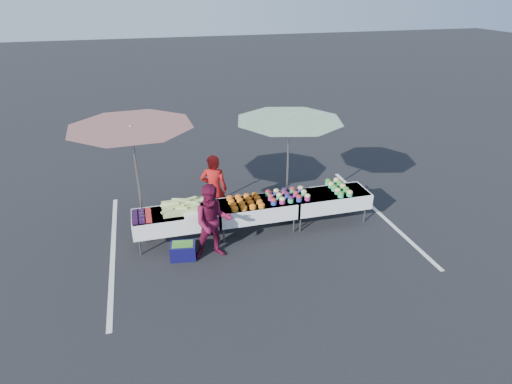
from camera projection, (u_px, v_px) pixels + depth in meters
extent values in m
plane|color=black|center=(256.00, 230.00, 9.96)|extent=(80.00, 80.00, 0.00)
cube|color=silver|center=(113.00, 251.00, 9.21)|extent=(0.10, 5.00, 0.00)
cube|color=silver|center=(379.00, 213.00, 10.72)|extent=(0.10, 5.00, 0.00)
cube|color=white|center=(176.00, 213.00, 9.22)|extent=(1.80, 0.75, 0.04)
cube|color=white|center=(176.00, 219.00, 9.29)|extent=(1.86, 0.81, 0.36)
cylinder|color=slate|center=(140.00, 247.00, 9.00)|extent=(0.04, 0.04, 0.39)
cylinder|color=slate|center=(139.00, 232.00, 9.51)|extent=(0.04, 0.04, 0.39)
cylinder|color=slate|center=(217.00, 236.00, 9.39)|extent=(0.04, 0.04, 0.39)
cylinder|color=slate|center=(212.00, 223.00, 9.90)|extent=(0.04, 0.04, 0.39)
cube|color=white|center=(256.00, 203.00, 9.64)|extent=(1.80, 0.75, 0.04)
cube|color=white|center=(256.00, 209.00, 9.71)|extent=(1.86, 0.81, 0.36)
cylinder|color=slate|center=(224.00, 235.00, 9.43)|extent=(0.04, 0.04, 0.39)
cylinder|color=slate|center=(219.00, 222.00, 9.94)|extent=(0.04, 0.04, 0.39)
cylinder|color=slate|center=(294.00, 225.00, 9.82)|extent=(0.04, 0.04, 0.39)
cylinder|color=slate|center=(285.00, 213.00, 10.33)|extent=(0.04, 0.04, 0.39)
cube|color=white|center=(330.00, 193.00, 10.07)|extent=(1.80, 0.75, 0.04)
cube|color=white|center=(329.00, 199.00, 10.14)|extent=(1.86, 0.81, 0.36)
cylinder|color=slate|center=(300.00, 224.00, 9.86)|extent=(0.04, 0.04, 0.39)
cylinder|color=slate|center=(292.00, 212.00, 10.37)|extent=(0.04, 0.04, 0.39)
cylinder|color=slate|center=(364.00, 215.00, 10.24)|extent=(0.04, 0.04, 0.39)
cylinder|color=slate|center=(353.00, 204.00, 10.76)|extent=(0.04, 0.04, 0.39)
cube|color=black|center=(135.00, 222.00, 8.75)|extent=(0.12, 0.12, 0.08)
cube|color=black|center=(135.00, 219.00, 8.88)|extent=(0.12, 0.12, 0.08)
cube|color=black|center=(135.00, 215.00, 9.00)|extent=(0.12, 0.12, 0.08)
cube|color=black|center=(135.00, 212.00, 9.12)|extent=(0.12, 0.12, 0.08)
cube|color=black|center=(142.00, 221.00, 8.79)|extent=(0.12, 0.12, 0.08)
cube|color=black|center=(142.00, 218.00, 8.91)|extent=(0.12, 0.12, 0.08)
cube|color=black|center=(141.00, 215.00, 9.03)|extent=(0.12, 0.12, 0.08)
cube|color=black|center=(141.00, 211.00, 9.15)|extent=(0.12, 0.12, 0.08)
cube|color=#9F2711|center=(149.00, 220.00, 8.82)|extent=(0.12, 0.12, 0.08)
cube|color=#9F2711|center=(149.00, 217.00, 8.94)|extent=(0.12, 0.12, 0.08)
cube|color=#9F2711|center=(148.00, 214.00, 9.06)|extent=(0.12, 0.12, 0.08)
cube|color=#9F2711|center=(148.00, 211.00, 9.18)|extent=(0.12, 0.12, 0.08)
cube|color=#90AE59|center=(187.00, 207.00, 9.28)|extent=(1.05, 0.55, 0.14)
cylinder|color=#90AE59|center=(199.00, 201.00, 9.47)|extent=(0.27, 0.09, 0.10)
cylinder|color=#90AE59|center=(168.00, 204.00, 9.18)|extent=(0.27, 0.14, 0.07)
cylinder|color=#90AE59|center=(192.00, 202.00, 9.15)|extent=(0.27, 0.14, 0.09)
cylinder|color=#90AE59|center=(167.00, 207.00, 9.19)|extent=(0.27, 0.15, 0.10)
cylinder|color=#90AE59|center=(178.00, 205.00, 9.15)|extent=(0.27, 0.15, 0.08)
cylinder|color=#90AE59|center=(184.00, 201.00, 9.25)|extent=(0.27, 0.10, 0.10)
cylinder|color=#90AE59|center=(185.00, 204.00, 9.14)|extent=(0.27, 0.07, 0.08)
cylinder|color=#90AE59|center=(181.00, 208.00, 9.06)|extent=(0.27, 0.14, 0.09)
cylinder|color=#90AE59|center=(178.00, 200.00, 9.37)|extent=(0.27, 0.12, 0.08)
cylinder|color=#90AE59|center=(207.00, 200.00, 9.45)|extent=(0.27, 0.16, 0.08)
cylinder|color=#90AE59|center=(172.00, 205.00, 9.13)|extent=(0.27, 0.11, 0.07)
cylinder|color=#90AE59|center=(184.00, 211.00, 9.04)|extent=(0.27, 0.10, 0.07)
cylinder|color=#90AE59|center=(190.00, 199.00, 9.38)|extent=(0.27, 0.12, 0.08)
cylinder|color=#90AE59|center=(167.00, 211.00, 8.95)|extent=(0.27, 0.15, 0.08)
cylinder|color=#90AE59|center=(170.00, 203.00, 9.18)|extent=(0.27, 0.10, 0.08)
cylinder|color=#90AE59|center=(196.00, 203.00, 9.25)|extent=(0.27, 0.16, 0.10)
cylinder|color=#90AE59|center=(173.00, 204.00, 9.09)|extent=(0.27, 0.12, 0.09)
cylinder|color=#90AE59|center=(200.00, 205.00, 9.09)|extent=(0.27, 0.09, 0.07)
cube|color=white|center=(191.00, 216.00, 9.01)|extent=(0.30, 0.25, 0.05)
cylinder|color=#C36C15|center=(235.00, 210.00, 9.25)|extent=(0.15, 0.15, 0.05)
ellipsoid|color=#C4680B|center=(235.00, 208.00, 9.23)|extent=(0.15, 0.15, 0.08)
cylinder|color=#C36C15|center=(233.00, 206.00, 9.41)|extent=(0.15, 0.15, 0.05)
ellipsoid|color=#C4680B|center=(233.00, 204.00, 9.39)|extent=(0.15, 0.15, 0.08)
cylinder|color=#C36C15|center=(231.00, 202.00, 9.56)|extent=(0.15, 0.15, 0.05)
ellipsoid|color=#C4680B|center=(231.00, 201.00, 9.54)|extent=(0.15, 0.15, 0.08)
cylinder|color=#C36C15|center=(230.00, 199.00, 9.72)|extent=(0.15, 0.15, 0.05)
ellipsoid|color=#C4680B|center=(230.00, 197.00, 9.70)|extent=(0.15, 0.15, 0.08)
cylinder|color=#C36C15|center=(244.00, 209.00, 9.30)|extent=(0.15, 0.15, 0.05)
ellipsoid|color=#C4680B|center=(244.00, 207.00, 9.28)|extent=(0.15, 0.15, 0.08)
cylinder|color=#C36C15|center=(242.00, 205.00, 9.45)|extent=(0.15, 0.15, 0.05)
ellipsoid|color=#C4680B|center=(242.00, 203.00, 9.44)|extent=(0.15, 0.15, 0.08)
cylinder|color=#C36C15|center=(240.00, 201.00, 9.61)|extent=(0.15, 0.15, 0.05)
ellipsoid|color=#C4680B|center=(240.00, 200.00, 9.59)|extent=(0.15, 0.15, 0.08)
cylinder|color=#C36C15|center=(238.00, 198.00, 9.77)|extent=(0.15, 0.15, 0.05)
ellipsoid|color=#C4680B|center=(238.00, 196.00, 9.75)|extent=(0.15, 0.15, 0.08)
cylinder|color=#C36C15|center=(253.00, 207.00, 9.35)|extent=(0.15, 0.15, 0.05)
ellipsoid|color=#C4680B|center=(253.00, 206.00, 9.33)|extent=(0.15, 0.15, 0.08)
cylinder|color=#C36C15|center=(251.00, 204.00, 9.50)|extent=(0.15, 0.15, 0.05)
ellipsoid|color=#C4680B|center=(251.00, 202.00, 9.48)|extent=(0.15, 0.15, 0.08)
cylinder|color=#C36C15|center=(249.00, 200.00, 9.66)|extent=(0.15, 0.15, 0.05)
ellipsoid|color=#C4680B|center=(249.00, 199.00, 9.64)|extent=(0.15, 0.15, 0.08)
cylinder|color=#C36C15|center=(247.00, 197.00, 9.81)|extent=(0.15, 0.15, 0.05)
ellipsoid|color=#C4680B|center=(247.00, 195.00, 9.79)|extent=(0.15, 0.15, 0.08)
cylinder|color=#C36C15|center=(262.00, 206.00, 9.39)|extent=(0.15, 0.15, 0.05)
ellipsoid|color=#C4680B|center=(262.00, 205.00, 9.37)|extent=(0.15, 0.15, 0.08)
cylinder|color=#C36C15|center=(259.00, 203.00, 9.55)|extent=(0.15, 0.15, 0.05)
ellipsoid|color=#C4680B|center=(259.00, 201.00, 9.53)|extent=(0.15, 0.15, 0.08)
cylinder|color=#C36C15|center=(257.00, 199.00, 9.70)|extent=(0.15, 0.15, 0.05)
ellipsoid|color=#C4680B|center=(257.00, 198.00, 9.69)|extent=(0.15, 0.15, 0.08)
cylinder|color=#C36C15|center=(255.00, 196.00, 9.86)|extent=(0.15, 0.15, 0.05)
ellipsoid|color=#C4680B|center=(255.00, 194.00, 9.84)|extent=(0.15, 0.15, 0.08)
cylinder|color=#213B9E|center=(274.00, 202.00, 9.50)|extent=(0.13, 0.13, 0.10)
ellipsoid|color=maroon|center=(274.00, 200.00, 9.48)|extent=(0.14, 0.14, 0.10)
cylinder|color=#A7236C|center=(271.00, 198.00, 9.69)|extent=(0.13, 0.13, 0.10)
ellipsoid|color=maroon|center=(271.00, 196.00, 9.67)|extent=(0.14, 0.14, 0.10)
cylinder|color=#2BAF6E|center=(268.00, 194.00, 9.89)|extent=(0.13, 0.13, 0.10)
ellipsoid|color=maroon|center=(268.00, 192.00, 9.86)|extent=(0.14, 0.14, 0.10)
cylinder|color=#A7236C|center=(282.00, 201.00, 9.55)|extent=(0.13, 0.13, 0.10)
ellipsoid|color=#CFB964|center=(282.00, 199.00, 9.53)|extent=(0.14, 0.14, 0.10)
cylinder|color=#2BAF6E|center=(279.00, 197.00, 9.74)|extent=(0.13, 0.13, 0.10)
ellipsoid|color=#CFB964|center=(279.00, 195.00, 9.72)|extent=(0.14, 0.14, 0.10)
cylinder|color=#213B9E|center=(276.00, 193.00, 9.93)|extent=(0.13, 0.13, 0.10)
ellipsoid|color=#CFB964|center=(276.00, 191.00, 9.91)|extent=(0.14, 0.14, 0.10)
cylinder|color=#2BAF6E|center=(291.00, 200.00, 9.60)|extent=(0.13, 0.13, 0.10)
ellipsoid|color=black|center=(291.00, 198.00, 9.57)|extent=(0.14, 0.14, 0.10)
cylinder|color=#213B9E|center=(288.00, 196.00, 9.79)|extent=(0.13, 0.13, 0.10)
ellipsoid|color=black|center=(288.00, 194.00, 9.76)|extent=(0.14, 0.14, 0.10)
cylinder|color=#A7236C|center=(284.00, 192.00, 9.98)|extent=(0.13, 0.13, 0.10)
ellipsoid|color=black|center=(285.00, 190.00, 9.95)|extent=(0.14, 0.14, 0.10)
cylinder|color=#213B9E|center=(299.00, 199.00, 9.65)|extent=(0.13, 0.13, 0.10)
ellipsoid|color=maroon|center=(299.00, 197.00, 9.62)|extent=(0.14, 0.14, 0.10)
cylinder|color=#A7236C|center=(296.00, 195.00, 9.84)|extent=(0.13, 0.13, 0.10)
ellipsoid|color=maroon|center=(296.00, 193.00, 9.81)|extent=(0.14, 0.14, 0.10)
cylinder|color=#2BAF6E|center=(293.00, 191.00, 10.03)|extent=(0.13, 0.13, 0.10)
ellipsoid|color=maroon|center=(293.00, 189.00, 10.00)|extent=(0.14, 0.14, 0.10)
cylinder|color=#A7236C|center=(307.00, 198.00, 9.69)|extent=(0.13, 0.13, 0.10)
ellipsoid|color=#CFB964|center=(308.00, 196.00, 9.67)|extent=(0.14, 0.14, 0.10)
cylinder|color=#2BAF6E|center=(304.00, 194.00, 9.88)|extent=(0.13, 0.13, 0.10)
ellipsoid|color=#CFB964|center=(304.00, 192.00, 9.86)|extent=(0.14, 0.14, 0.10)
cylinder|color=#213B9E|center=(301.00, 190.00, 10.08)|extent=(0.13, 0.13, 0.10)
ellipsoid|color=#CFB964|center=(301.00, 188.00, 10.05)|extent=(0.14, 0.14, 0.10)
cylinder|color=#2BAF6E|center=(341.00, 195.00, 9.84)|extent=(0.14, 0.14, 0.08)
ellipsoid|color=#36741F|center=(341.00, 193.00, 9.81)|extent=(0.14, 0.14, 0.11)
cylinder|color=#2BAF6E|center=(337.00, 192.00, 9.99)|extent=(0.14, 0.14, 0.08)
ellipsoid|color=tan|center=(338.00, 190.00, 9.97)|extent=(0.14, 0.14, 0.11)
cylinder|color=#2BAF6E|center=(334.00, 189.00, 10.15)|extent=(0.14, 0.14, 0.08)
ellipsoid|color=#36741F|center=(334.00, 187.00, 10.12)|extent=(0.14, 0.14, 0.11)
cylinder|color=#2BAF6E|center=(331.00, 186.00, 10.30)|extent=(0.14, 0.14, 0.08)
ellipsoid|color=tan|center=(331.00, 184.00, 10.28)|extent=(0.14, 0.14, 0.11)
cylinder|color=#2BAF6E|center=(328.00, 183.00, 10.46)|extent=(0.14, 0.14, 0.08)
ellipsoid|color=#36741F|center=(328.00, 181.00, 10.44)|extent=(0.14, 0.14, 0.11)
cylinder|color=#2BAF6E|center=(349.00, 194.00, 9.89)|extent=(0.14, 0.14, 0.08)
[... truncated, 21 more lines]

